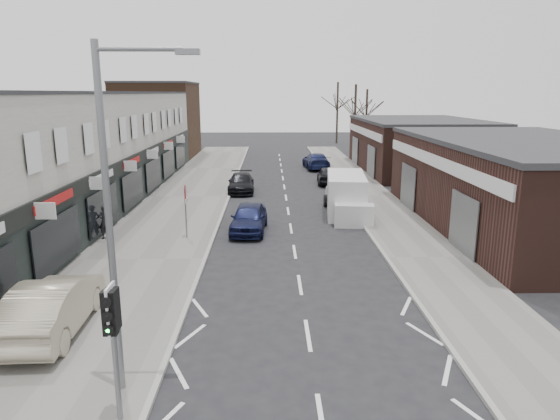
{
  "coord_description": "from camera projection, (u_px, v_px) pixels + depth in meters",
  "views": [
    {
      "loc": [
        -1.12,
        -11.6,
        7.05
      ],
      "look_at": [
        -0.72,
        7.26,
        2.6
      ],
      "focal_mm": 32.0,
      "sensor_mm": 36.0,
      "label": 1
    }
  ],
  "objects": [
    {
      "name": "parked_car_right_a",
      "position": [
        340.0,
        193.0,
        32.62
      ],
      "size": [
        1.53,
        3.97,
        1.29
      ],
      "primitive_type": "imported",
      "rotation": [
        0.0,
        0.0,
        3.18
      ],
      "color": "white",
      "rests_on": "ground"
    },
    {
      "name": "tree_far_a",
      "position": [
        354.0,
        153.0,
        59.82
      ],
      "size": [
        3.6,
        3.6,
        8.0
      ],
      "primitive_type": null,
      "color": "#382D26",
      "rests_on": "ground"
    },
    {
      "name": "parked_car_right_c",
      "position": [
        316.0,
        161.0,
        47.17
      ],
      "size": [
        2.45,
        5.27,
        1.49
      ],
      "primitive_type": "imported",
      "rotation": [
        0.0,
        0.0,
        3.21
      ],
      "color": "#151C42",
      "rests_on": "ground"
    },
    {
      "name": "tree_far_b",
      "position": [
        365.0,
        147.0,
        65.71
      ],
      "size": [
        3.6,
        3.6,
        7.5
      ],
      "primitive_type": null,
      "color": "#382D26",
      "rests_on": "ground"
    },
    {
      "name": "parked_car_left_a",
      "position": [
        249.0,
        218.0,
        25.78
      ],
      "size": [
        2.01,
        4.4,
        1.46
      ],
      "primitive_type": "imported",
      "rotation": [
        0.0,
        0.0,
        -0.07
      ],
      "color": "#12173A",
      "rests_on": "ground"
    },
    {
      "name": "tree_far_c",
      "position": [
        336.0,
        143.0,
        71.49
      ],
      "size": [
        3.6,
        3.6,
        8.5
      ],
      "primitive_type": null,
      "color": "#382D26",
      "rests_on": "ground"
    },
    {
      "name": "parked_car_left_b",
      "position": [
        241.0,
        183.0,
        36.19
      ],
      "size": [
        1.98,
        4.59,
        1.32
      ],
      "primitive_type": "imported",
      "rotation": [
        0.0,
        0.0,
        0.03
      ],
      "color": "black",
      "rests_on": "ground"
    },
    {
      "name": "traffic_light",
      "position": [
        112.0,
        322.0,
        10.32
      ],
      "size": [
        0.28,
        0.6,
        3.1
      ],
      "color": "slate",
      "rests_on": "pavement_left"
    },
    {
      "name": "pavement_left",
      "position": [
        188.0,
        197.0,
        34.18
      ],
      "size": [
        5.5,
        64.0,
        0.12
      ],
      "primitive_type": "cube",
      "color": "slate",
      "rests_on": "ground"
    },
    {
      "name": "ground",
      "position": [
        314.0,
        371.0,
        12.93
      ],
      "size": [
        160.0,
        160.0,
        0.0
      ],
      "primitive_type": "plane",
      "color": "black",
      "rests_on": "ground"
    },
    {
      "name": "warning_sign",
      "position": [
        186.0,
        196.0,
        24.0
      ],
      "size": [
        0.12,
        0.8,
        2.7
      ],
      "color": "slate",
      "rests_on": "pavement_left"
    },
    {
      "name": "pavement_right",
      "position": [
        369.0,
        196.0,
        34.44
      ],
      "size": [
        3.5,
        64.0,
        0.12
      ],
      "primitive_type": "cube",
      "color": "slate",
      "rests_on": "ground"
    },
    {
      "name": "street_lamp",
      "position": [
        116.0,
        206.0,
        11.0
      ],
      "size": [
        2.23,
        0.22,
        8.0
      ],
      "color": "slate",
      "rests_on": "pavement_left"
    },
    {
      "name": "pedestrian",
      "position": [
        105.0,
        222.0,
        24.09
      ],
      "size": [
        0.63,
        0.42,
        1.68
      ],
      "primitive_type": "imported",
      "rotation": [
        0.0,
        0.0,
        3.17
      ],
      "color": "black",
      "rests_on": "pavement_left"
    },
    {
      "name": "right_unit_near",
      "position": [
        528.0,
        186.0,
        26.29
      ],
      "size": [
        10.0,
        18.0,
        4.5
      ],
      "primitive_type": "cube",
      "color": "#39201A",
      "rests_on": "ground"
    },
    {
      "name": "white_van",
      "position": [
        346.0,
        196.0,
        29.35
      ],
      "size": [
        2.66,
        6.27,
        2.37
      ],
      "rotation": [
        0.0,
        0.0,
        -0.1
      ],
      "color": "silver",
      "rests_on": "ground"
    },
    {
      "name": "right_unit_far",
      "position": [
        418.0,
        146.0,
        45.75
      ],
      "size": [
        10.0,
        16.0,
        4.5
      ],
      "primitive_type": "cube",
      "color": "#39201A",
      "rests_on": "ground"
    },
    {
      "name": "shop_terrace_left",
      "position": [
        69.0,
        151.0,
        30.81
      ],
      "size": [
        8.0,
        41.0,
        7.1
      ],
      "primitive_type": "cube",
      "color": "beige",
      "rests_on": "ground"
    },
    {
      "name": "sedan_on_pavement",
      "position": [
        53.0,
        306.0,
        14.7
      ],
      "size": [
        1.91,
        4.97,
        1.61
      ],
      "primitive_type": "imported",
      "rotation": [
        0.0,
        0.0,
        3.18
      ],
      "color": "#A49A83",
      "rests_on": "pavement_left"
    },
    {
      "name": "brick_block_far",
      "position": [
        158.0,
        121.0,
        55.52
      ],
      "size": [
        8.0,
        10.0,
        8.0
      ],
      "primitive_type": "cube",
      "color": "#462D1E",
      "rests_on": "ground"
    },
    {
      "name": "parked_car_right_b",
      "position": [
        328.0,
        175.0,
        39.37
      ],
      "size": [
        1.91,
        4.18,
        1.39
      ],
      "primitive_type": "imported",
      "rotation": [
        0.0,
        0.0,
        3.08
      ],
      "color": "black",
      "rests_on": "ground"
    }
  ]
}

